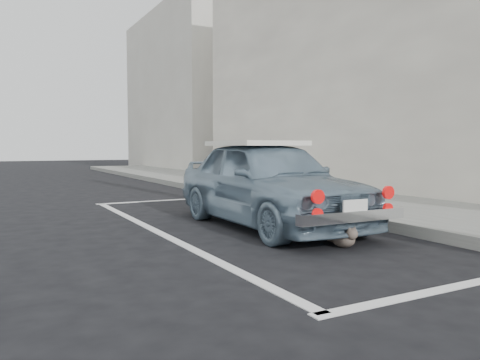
{
  "coord_description": "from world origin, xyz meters",
  "views": [
    {
      "loc": [
        -2.86,
        -2.93,
        1.13
      ],
      "look_at": [
        -0.3,
        1.82,
        0.75
      ],
      "focal_mm": 35.0,
      "sensor_mm": 36.0,
      "label": 1
    }
  ],
  "objects": [
    {
      "name": "ground",
      "position": [
        0.0,
        0.0,
        0.0
      ],
      "size": [
        80.0,
        80.0,
        0.0
      ],
      "primitive_type": "plane",
      "color": "black",
      "rests_on": "ground"
    },
    {
      "name": "sidewalk",
      "position": [
        3.2,
        2.0,
        0.07
      ],
      "size": [
        2.8,
        40.0,
        0.15
      ],
      "primitive_type": "cube",
      "color": "slate",
      "rests_on": "ground"
    },
    {
      "name": "shop_building",
      "position": [
        6.33,
        4.0,
        3.49
      ],
      "size": [
        3.5,
        18.0,
        7.0
      ],
      "color": "#BDB4A6",
      "rests_on": "ground"
    },
    {
      "name": "building_far",
      "position": [
        6.35,
        20.0,
        4.0
      ],
      "size": [
        3.5,
        10.0,
        8.0
      ],
      "primitive_type": "cube",
      "color": "#B8B3A7",
      "rests_on": "ground"
    },
    {
      "name": "pline_rear",
      "position": [
        0.5,
        -0.5,
        0.0
      ],
      "size": [
        3.0,
        0.12,
        0.01
      ],
      "primitive_type": "cube",
      "color": "silver",
      "rests_on": "ground"
    },
    {
      "name": "pline_front",
      "position": [
        0.5,
        6.5,
        0.0
      ],
      "size": [
        3.0,
        0.12,
        0.01
      ],
      "primitive_type": "cube",
      "color": "silver",
      "rests_on": "ground"
    },
    {
      "name": "pline_side",
      "position": [
        -0.9,
        3.0,
        0.0
      ],
      "size": [
        0.12,
        7.0,
        0.01
      ],
      "primitive_type": "cube",
      "color": "silver",
      "rests_on": "ground"
    },
    {
      "name": "retro_coupe",
      "position": [
        0.64,
        2.72,
        0.64
      ],
      "size": [
        1.55,
        3.72,
        1.26
      ],
      "rotation": [
        0.0,
        0.0,
        -0.02
      ],
      "color": "slate",
      "rests_on": "ground"
    },
    {
      "name": "cat",
      "position": [
        0.64,
        1.09,
        0.12
      ],
      "size": [
        0.23,
        0.51,
        0.27
      ],
      "rotation": [
        0.0,
        0.0,
        -0.03
      ],
      "color": "brown",
      "rests_on": "ground"
    }
  ]
}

